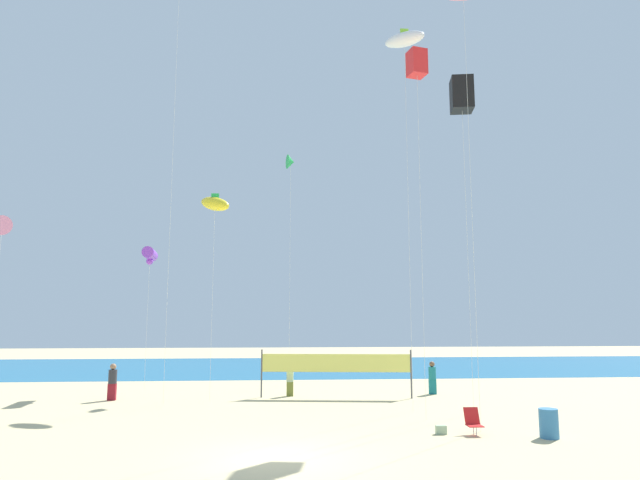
{
  "coord_description": "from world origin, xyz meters",
  "views": [
    {
      "loc": [
        0.06,
        -16.57,
        4.0
      ],
      "look_at": [
        1.88,
        7.85,
        7.49
      ],
      "focal_mm": 30.8,
      "sensor_mm": 36.0,
      "label": 1
    }
  ],
  "objects_px": {
    "folding_beach_chair": "(473,421)",
    "kite_yellow_inflatable": "(215,204)",
    "kite_green_delta": "(291,162)",
    "kite_black_box": "(462,95)",
    "kite_white_inflatable": "(404,40)",
    "kite_violet_tube": "(150,255)",
    "beachgoer_teal_shirt": "(432,377)",
    "kite_red_box": "(417,64)",
    "beach_handbag": "(441,430)",
    "trash_barrel": "(549,423)",
    "beachgoer_sage_shirt": "(290,379)",
    "volleyball_net": "(336,365)",
    "beachgoer_charcoal_shirt": "(112,381)",
    "kite_pink_delta": "(2,226)"
  },
  "relations": [
    {
      "from": "folding_beach_chair",
      "to": "kite_yellow_inflatable",
      "type": "relative_size",
      "value": 0.09
    },
    {
      "from": "kite_green_delta",
      "to": "kite_yellow_inflatable",
      "type": "distance_m",
      "value": 8.0
    },
    {
      "from": "kite_black_box",
      "to": "kite_white_inflatable",
      "type": "bearing_deg",
      "value": 166.83
    },
    {
      "from": "kite_violet_tube",
      "to": "beachgoer_teal_shirt",
      "type": "bearing_deg",
      "value": -8.86
    },
    {
      "from": "kite_red_box",
      "to": "beach_handbag",
      "type": "bearing_deg",
      "value": -93.92
    },
    {
      "from": "kite_green_delta",
      "to": "kite_violet_tube",
      "type": "relative_size",
      "value": 1.78
    },
    {
      "from": "trash_barrel",
      "to": "beach_handbag",
      "type": "distance_m",
      "value": 3.58
    },
    {
      "from": "kite_green_delta",
      "to": "beach_handbag",
      "type": "bearing_deg",
      "value": -70.32
    },
    {
      "from": "beachgoer_sage_shirt",
      "to": "kite_white_inflatable",
      "type": "xyz_separation_m",
      "value": [
        5.23,
        -5.06,
        16.29
      ]
    },
    {
      "from": "beachgoer_sage_shirt",
      "to": "volleyball_net",
      "type": "xyz_separation_m",
      "value": [
        2.31,
        -0.83,
        0.78
      ]
    },
    {
      "from": "folding_beach_chair",
      "to": "kite_white_inflatable",
      "type": "height_order",
      "value": "kite_white_inflatable"
    },
    {
      "from": "beachgoer_charcoal_shirt",
      "to": "kite_black_box",
      "type": "distance_m",
      "value": 21.69
    },
    {
      "from": "trash_barrel",
      "to": "kite_pink_delta",
      "type": "relative_size",
      "value": 0.11
    },
    {
      "from": "kite_yellow_inflatable",
      "to": "kite_red_box",
      "type": "bearing_deg",
      "value": -31.81
    },
    {
      "from": "beach_handbag",
      "to": "kite_red_box",
      "type": "distance_m",
      "value": 15.0
    },
    {
      "from": "volleyball_net",
      "to": "kite_red_box",
      "type": "distance_m",
      "value": 15.0
    },
    {
      "from": "volleyball_net",
      "to": "beach_handbag",
      "type": "xyz_separation_m",
      "value": [
        2.75,
        -8.95,
        -1.48
      ]
    },
    {
      "from": "kite_yellow_inflatable",
      "to": "volleyball_net",
      "type": "bearing_deg",
      "value": 5.79
    },
    {
      "from": "kite_red_box",
      "to": "kite_green_delta",
      "type": "distance_m",
      "value": 12.61
    },
    {
      "from": "beachgoer_teal_shirt",
      "to": "folding_beach_chair",
      "type": "relative_size",
      "value": 1.92
    },
    {
      "from": "kite_black_box",
      "to": "volleyball_net",
      "type": "bearing_deg",
      "value": 138.29
    },
    {
      "from": "kite_violet_tube",
      "to": "kite_white_inflatable",
      "type": "xyz_separation_m",
      "value": [
        13.24,
        -7.67,
        9.54
      ]
    },
    {
      "from": "beachgoer_charcoal_shirt",
      "to": "kite_yellow_inflatable",
      "type": "distance_m",
      "value": 10.08
    },
    {
      "from": "beachgoer_sage_shirt",
      "to": "beachgoer_charcoal_shirt",
      "type": "relative_size",
      "value": 0.9
    },
    {
      "from": "beachgoer_teal_shirt",
      "to": "kite_white_inflatable",
      "type": "bearing_deg",
      "value": 62.28
    },
    {
      "from": "kite_green_delta",
      "to": "kite_yellow_inflatable",
      "type": "xyz_separation_m",
      "value": [
        -3.96,
        -5.74,
        -3.93
      ]
    },
    {
      "from": "kite_red_box",
      "to": "kite_violet_tube",
      "type": "relative_size",
      "value": 1.95
    },
    {
      "from": "folding_beach_chair",
      "to": "kite_green_delta",
      "type": "relative_size",
      "value": 0.06
    },
    {
      "from": "beachgoer_sage_shirt",
      "to": "volleyball_net",
      "type": "distance_m",
      "value": 2.58
    },
    {
      "from": "kite_green_delta",
      "to": "kite_white_inflatable",
      "type": "xyz_separation_m",
      "value": [
        5.2,
        -9.34,
        3.44
      ]
    },
    {
      "from": "volleyball_net",
      "to": "kite_pink_delta",
      "type": "distance_m",
      "value": 17.79
    },
    {
      "from": "kite_green_delta",
      "to": "kite_red_box",
      "type": "bearing_deg",
      "value": -65.49
    },
    {
      "from": "folding_beach_chair",
      "to": "kite_pink_delta",
      "type": "distance_m",
      "value": 23.22
    },
    {
      "from": "beachgoer_sage_shirt",
      "to": "beach_handbag",
      "type": "relative_size",
      "value": 4.31
    },
    {
      "from": "volleyball_net",
      "to": "kite_violet_tube",
      "type": "bearing_deg",
      "value": 161.59
    },
    {
      "from": "kite_white_inflatable",
      "to": "kite_green_delta",
      "type": "bearing_deg",
      "value": 119.1
    },
    {
      "from": "trash_barrel",
      "to": "beach_handbag",
      "type": "relative_size",
      "value": 2.62
    },
    {
      "from": "beachgoer_teal_shirt",
      "to": "kite_white_inflatable",
      "type": "xyz_separation_m",
      "value": [
        -2.35,
        -5.24,
        16.23
      ]
    },
    {
      "from": "folding_beach_chair",
      "to": "kite_yellow_inflatable",
      "type": "bearing_deg",
      "value": 104.66
    },
    {
      "from": "trash_barrel",
      "to": "kite_red_box",
      "type": "height_order",
      "value": "kite_red_box"
    },
    {
      "from": "beachgoer_charcoal_shirt",
      "to": "volleyball_net",
      "type": "distance_m",
      "value": 11.09
    },
    {
      "from": "beachgoer_sage_shirt",
      "to": "trash_barrel",
      "type": "bearing_deg",
      "value": 28.07
    },
    {
      "from": "beachgoer_charcoal_shirt",
      "to": "beachgoer_teal_shirt",
      "type": "bearing_deg",
      "value": -145.37
    },
    {
      "from": "beachgoer_sage_shirt",
      "to": "kite_green_delta",
      "type": "distance_m",
      "value": 13.54
    },
    {
      "from": "beachgoer_charcoal_shirt",
      "to": "volleyball_net",
      "type": "xyz_separation_m",
      "value": [
        11.07,
        0.0,
        0.69
      ]
    },
    {
      "from": "kite_green_delta",
      "to": "volleyball_net",
      "type": "bearing_deg",
      "value": -65.91
    },
    {
      "from": "kite_white_inflatable",
      "to": "trash_barrel",
      "type": "bearing_deg",
      "value": -59.78
    },
    {
      "from": "beachgoer_sage_shirt",
      "to": "beachgoer_teal_shirt",
      "type": "bearing_deg",
      "value": 80.89
    },
    {
      "from": "kite_yellow_inflatable",
      "to": "kite_white_inflatable",
      "type": "relative_size",
      "value": 0.58
    },
    {
      "from": "beachgoer_sage_shirt",
      "to": "folding_beach_chair",
      "type": "distance_m",
      "value": 11.68
    }
  ]
}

